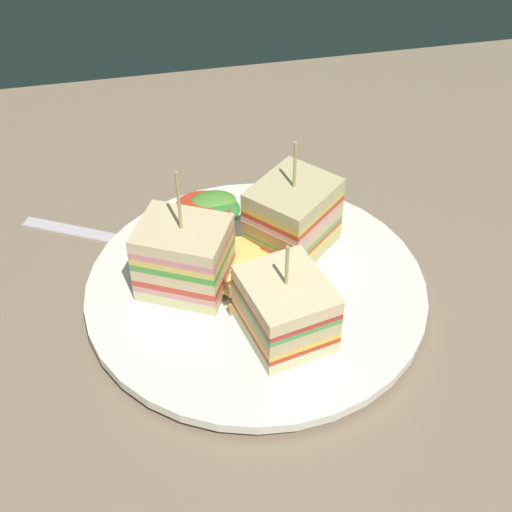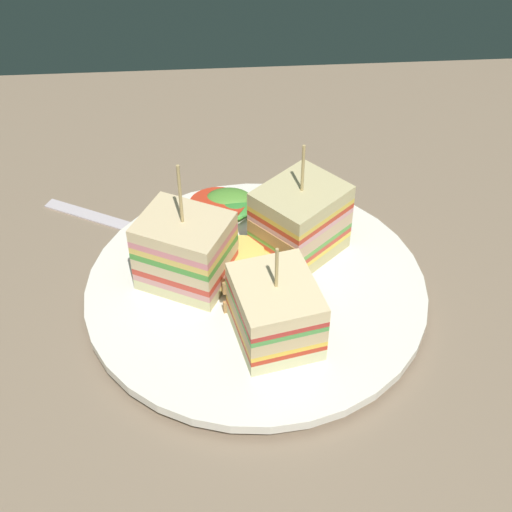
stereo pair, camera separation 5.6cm
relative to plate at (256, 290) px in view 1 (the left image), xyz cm
name	(u,v)px [view 1 (the left image)]	position (x,y,z in cm)	size (l,w,h in cm)	color
ground_plane	(256,306)	(0.00, 0.00, -1.78)	(126.43, 76.34, 1.80)	#86705A
plate	(256,290)	(0.00, 0.00, 0.00)	(26.54, 26.54, 1.46)	white
sandwich_wedge_0	(292,218)	(3.76, 3.87, 3.60)	(8.47, 8.38, 10.12)	#D2C483
sandwich_wedge_1	(184,258)	(-5.30, 1.02, 3.47)	(8.21, 7.61, 10.79)	beige
sandwich_wedge_2	(285,309)	(1.00, -5.29, 3.05)	(6.80, 7.62, 8.34)	beige
chip_pile	(239,267)	(-1.10, 1.23, 1.50)	(6.67, 7.38, 2.31)	#ECC667
salad_garnish	(214,206)	(-1.74, 9.65, 1.17)	(5.81, 4.94, 1.47)	#559535
spoon	(137,240)	(-8.67, 8.48, -0.47)	(13.48, 8.43, 1.00)	silver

